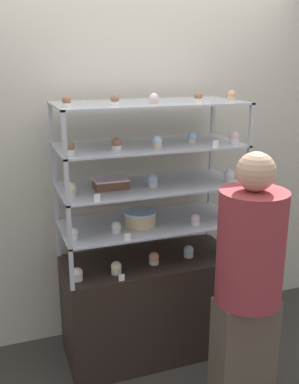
# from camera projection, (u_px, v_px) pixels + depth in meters

# --- Properties ---
(ground_plane) EXTENTS (20.00, 20.00, 0.00)m
(ground_plane) POSITION_uv_depth(u_px,v_px,m) (150.00, 348.00, 3.19)
(ground_plane) COLOR #38332D
(back_wall) EXTENTS (8.00, 0.05, 2.60)m
(back_wall) POSITION_uv_depth(u_px,v_px,m) (130.00, 158.00, 3.18)
(back_wall) COLOR beige
(back_wall) RESTS_ON ground_plane
(display_base) EXTENTS (1.15, 0.52, 0.70)m
(display_base) POSITION_uv_depth(u_px,v_px,m) (150.00, 305.00, 3.09)
(display_base) COLOR black
(display_base) RESTS_ON ground_plane
(display_riser_lower) EXTENTS (1.15, 0.52, 0.26)m
(display_riser_lower) POSITION_uv_depth(u_px,v_px,m) (150.00, 224.00, 2.92)
(display_riser_lower) COLOR #B7B7BC
(display_riser_lower) RESTS_ON display_base
(display_riser_middle) EXTENTS (1.15, 0.52, 0.26)m
(display_riser_middle) POSITION_uv_depth(u_px,v_px,m) (150.00, 187.00, 2.85)
(display_riser_middle) COLOR #B7B7BC
(display_riser_middle) RESTS_ON display_riser_lower
(display_riser_upper) EXTENTS (1.15, 0.52, 0.26)m
(display_riser_upper) POSITION_uv_depth(u_px,v_px,m) (150.00, 147.00, 2.77)
(display_riser_upper) COLOR #B7B7BC
(display_riser_upper) RESTS_ON display_riser_middle
(display_riser_top) EXTENTS (1.15, 0.52, 0.26)m
(display_riser_top) POSITION_uv_depth(u_px,v_px,m) (150.00, 105.00, 2.70)
(display_riser_top) COLOR #B7B7BC
(display_riser_top) RESTS_ON display_riser_upper
(layer_cake_centerpiece) EXTENTS (0.20, 0.20, 0.10)m
(layer_cake_centerpiece) POSITION_uv_depth(u_px,v_px,m) (140.00, 218.00, 2.85)
(layer_cake_centerpiece) COLOR #DBBC84
(layer_cake_centerpiece) RESTS_ON display_riser_lower
(sheet_cake_frosted) EXTENTS (0.21, 0.15, 0.06)m
(sheet_cake_frosted) POSITION_uv_depth(u_px,v_px,m) (110.00, 183.00, 2.75)
(sheet_cake_frosted) COLOR brown
(sheet_cake_frosted) RESTS_ON display_riser_middle
(cupcake_0) EXTENTS (0.07, 0.07, 0.08)m
(cupcake_0) POSITION_uv_depth(u_px,v_px,m) (77.00, 274.00, 2.69)
(cupcake_0) COLOR white
(cupcake_0) RESTS_ON display_base
(cupcake_1) EXTENTS (0.07, 0.07, 0.08)m
(cupcake_1) POSITION_uv_depth(u_px,v_px,m) (116.00, 268.00, 2.77)
(cupcake_1) COLOR beige
(cupcake_1) RESTS_ON display_base
(cupcake_2) EXTENTS (0.07, 0.07, 0.08)m
(cupcake_2) POSITION_uv_depth(u_px,v_px,m) (154.00, 258.00, 2.90)
(cupcake_2) COLOR beige
(cupcake_2) RESTS_ON display_base
(cupcake_3) EXTENTS (0.07, 0.07, 0.08)m
(cupcake_3) POSITION_uv_depth(u_px,v_px,m) (189.00, 251.00, 3.01)
(cupcake_3) COLOR beige
(cupcake_3) RESTS_ON display_base
(cupcake_4) EXTENTS (0.07, 0.07, 0.08)m
(cupcake_4) POSITION_uv_depth(u_px,v_px,m) (225.00, 248.00, 3.05)
(cupcake_4) COLOR beige
(cupcake_4) RESTS_ON display_base
(price_tag_0) EXTENTS (0.04, 0.00, 0.04)m
(price_tag_0) POSITION_uv_depth(u_px,v_px,m) (122.00, 278.00, 2.68)
(price_tag_0) COLOR white
(price_tag_0) RESTS_ON display_base
(cupcake_5) EXTENTS (0.06, 0.06, 0.07)m
(cupcake_5) POSITION_uv_depth(u_px,v_px,m) (73.00, 234.00, 2.64)
(cupcake_5) COLOR white
(cupcake_5) RESTS_ON display_riser_lower
(cupcake_6) EXTENTS (0.06, 0.06, 0.07)m
(cupcake_6) POSITION_uv_depth(u_px,v_px,m) (116.00, 227.00, 2.74)
(cupcake_6) COLOR white
(cupcake_6) RESTS_ON display_riser_lower
(cupcake_7) EXTENTS (0.06, 0.06, 0.07)m
(cupcake_7) POSITION_uv_depth(u_px,v_px,m) (195.00, 220.00, 2.87)
(cupcake_7) COLOR white
(cupcake_7) RESTS_ON display_riser_lower
(cupcake_8) EXTENTS (0.06, 0.06, 0.07)m
(cupcake_8) POSITION_uv_depth(u_px,v_px,m) (222.00, 212.00, 3.01)
(cupcake_8) COLOR #CCB28C
(cupcake_8) RESTS_ON display_riser_lower
(price_tag_1) EXTENTS (0.04, 0.00, 0.04)m
(price_tag_1) POSITION_uv_depth(u_px,v_px,m) (127.00, 237.00, 2.62)
(price_tag_1) COLOR white
(price_tag_1) RESTS_ON display_riser_lower
(cupcake_9) EXTENTS (0.07, 0.07, 0.08)m
(cupcake_9) POSITION_uv_depth(u_px,v_px,m) (71.00, 189.00, 2.60)
(cupcake_9) COLOR beige
(cupcake_9) RESTS_ON display_riser_middle
(cupcake_10) EXTENTS (0.07, 0.07, 0.08)m
(cupcake_10) POSITION_uv_depth(u_px,v_px,m) (153.00, 181.00, 2.78)
(cupcake_10) COLOR beige
(cupcake_10) RESTS_ON display_riser_middle
(cupcake_11) EXTENTS (0.07, 0.07, 0.08)m
(cupcake_11) POSITION_uv_depth(u_px,v_px,m) (229.00, 176.00, 2.90)
(cupcake_11) COLOR beige
(cupcake_11) RESTS_ON display_riser_middle
(price_tag_2) EXTENTS (0.04, 0.00, 0.04)m
(price_tag_2) POSITION_uv_depth(u_px,v_px,m) (97.00, 198.00, 2.49)
(price_tag_2) COLOR white
(price_tag_2) RESTS_ON display_riser_middle
(cupcake_12) EXTENTS (0.06, 0.06, 0.07)m
(cupcake_12) POSITION_uv_depth(u_px,v_px,m) (69.00, 148.00, 2.46)
(cupcake_12) COLOR white
(cupcake_12) RESTS_ON display_riser_upper
(cupcake_13) EXTENTS (0.06, 0.06, 0.07)m
(cupcake_13) POSITION_uv_depth(u_px,v_px,m) (117.00, 144.00, 2.58)
(cupcake_13) COLOR white
(cupcake_13) RESTS_ON display_riser_upper
(cupcake_14) EXTENTS (0.06, 0.06, 0.07)m
(cupcake_14) POSITION_uv_depth(u_px,v_px,m) (157.00, 142.00, 2.64)
(cupcake_14) COLOR #CCB28C
(cupcake_14) RESTS_ON display_riser_upper
(cupcake_15) EXTENTS (0.06, 0.06, 0.07)m
(cupcake_15) POSITION_uv_depth(u_px,v_px,m) (192.00, 137.00, 2.80)
(cupcake_15) COLOR beige
(cupcake_15) RESTS_ON display_riser_upper
(cupcake_16) EXTENTS (0.06, 0.06, 0.07)m
(cupcake_16) POSITION_uv_depth(u_px,v_px,m) (234.00, 137.00, 2.80)
(cupcake_16) COLOR white
(cupcake_16) RESTS_ON display_riser_upper
(price_tag_3) EXTENTS (0.04, 0.00, 0.04)m
(price_tag_3) POSITION_uv_depth(u_px,v_px,m) (216.00, 144.00, 2.65)
(price_tag_3) COLOR white
(price_tag_3) RESTS_ON display_riser_upper
(cupcake_17) EXTENTS (0.05, 0.05, 0.06)m
(cupcake_17) POSITION_uv_depth(u_px,v_px,m) (67.00, 102.00, 2.41)
(cupcake_17) COLOR beige
(cupcake_17) RESTS_ON display_riser_top
(cupcake_18) EXTENTS (0.05, 0.05, 0.06)m
(cupcake_18) POSITION_uv_depth(u_px,v_px,m) (115.00, 100.00, 2.49)
(cupcake_18) COLOR white
(cupcake_18) RESTS_ON display_riser_top
(cupcake_19) EXTENTS (0.05, 0.05, 0.06)m
(cupcake_19) POSITION_uv_depth(u_px,v_px,m) (154.00, 99.00, 2.59)
(cupcake_19) COLOR #CCB28C
(cupcake_19) RESTS_ON display_riser_top
(cupcake_20) EXTENTS (0.05, 0.05, 0.06)m
(cupcake_20) POSITION_uv_depth(u_px,v_px,m) (198.00, 97.00, 2.67)
(cupcake_20) COLOR beige
(cupcake_20) RESTS_ON display_riser_top
(cupcake_21) EXTENTS (0.05, 0.05, 0.06)m
(cupcake_21) POSITION_uv_depth(u_px,v_px,m) (232.00, 95.00, 2.81)
(cupcake_21) COLOR #CCB28C
(cupcake_21) RESTS_ON display_riser_top
(price_tag_4) EXTENTS (0.04, 0.00, 0.04)m
(price_tag_4) POSITION_uv_depth(u_px,v_px,m) (208.00, 100.00, 2.56)
(price_tag_4) COLOR white
(price_tag_4) RESTS_ON display_riser_top
(customer_figure) EXTENTS (0.36, 0.36, 1.54)m
(customer_figure) POSITION_uv_depth(u_px,v_px,m) (248.00, 282.00, 2.42)
(customer_figure) COLOR brown
(customer_figure) RESTS_ON ground_plane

